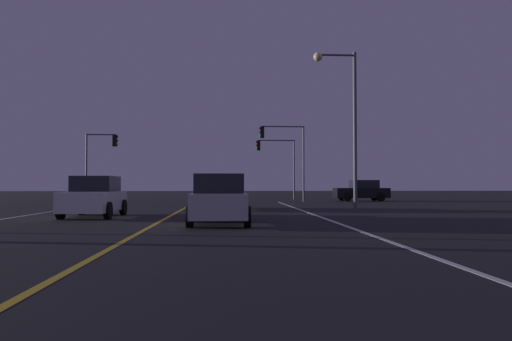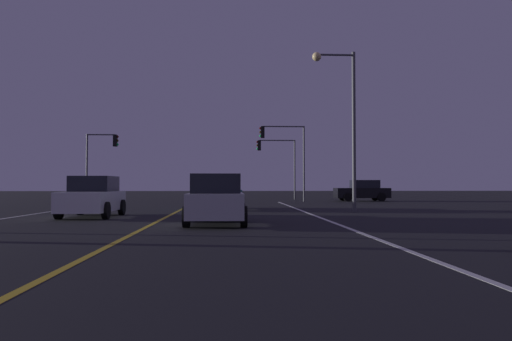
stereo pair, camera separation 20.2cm
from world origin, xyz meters
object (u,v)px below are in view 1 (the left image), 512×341
car_crossing_side (362,191)px  traffic_light_far_right (275,155)px  car_oncoming (95,197)px  street_lamp_right_far (345,110)px  traffic_light_near_left (102,152)px  traffic_light_near_right (283,145)px  car_lead_same_lane (219,200)px  car_ahead_far (226,194)px

car_crossing_side → traffic_light_far_right: 8.49m
car_oncoming → street_lamp_right_far: 12.22m
traffic_light_near_left → traffic_light_far_right: bearing=21.6°
traffic_light_near_right → traffic_light_far_right: traffic_light_near_right is taller
car_oncoming → street_lamp_right_far: bearing=102.9°
car_oncoming → car_lead_same_lane: size_ratio=1.00×
traffic_light_near_left → traffic_light_far_right: traffic_light_far_right is taller
car_lead_same_lane → traffic_light_near_right: bearing=-12.3°
car_crossing_side → street_lamp_right_far: (-5.16, -15.59, 4.13)m
traffic_light_far_right → car_ahead_far: bearing=75.5°
traffic_light_far_right → street_lamp_right_far: size_ratio=0.68×
car_oncoming → traffic_light_near_right: traffic_light_near_right is taller
traffic_light_near_left → car_ahead_far: bearing=-49.7°
car_oncoming → car_lead_same_lane: (5.25, -3.91, 0.00)m
car_crossing_side → traffic_light_near_left: bearing=3.5°
car_lead_same_lane → street_lamp_right_far: street_lamp_right_far is taller
car_crossing_side → street_lamp_right_far: size_ratio=0.55×
car_ahead_far → traffic_light_near_right: size_ratio=0.73×
car_crossing_side → car_ahead_far: bearing=48.7°
car_crossing_side → traffic_light_far_right: bearing=-32.7°
car_ahead_far → traffic_light_far_right: 17.60m
street_lamp_right_far → car_lead_same_lane: bearing=47.4°
car_oncoming → traffic_light_near_left: 17.68m
car_oncoming → car_lead_same_lane: bearing=53.4°
street_lamp_right_far → traffic_light_near_left: bearing=-43.1°
car_lead_same_lane → car_ahead_far: (0.15, 9.57, 0.00)m
car_crossing_side → car_oncoming: (-16.37, -18.16, 0.00)m
car_oncoming → traffic_light_near_right: bearing=149.9°
car_ahead_far → street_lamp_right_far: bearing=-118.1°
traffic_light_far_right → car_oncoming: bearing=66.5°
car_crossing_side → car_lead_same_lane: 24.71m
car_crossing_side → traffic_light_near_right: traffic_light_near_right is taller
car_lead_same_lane → traffic_light_near_right: 21.61m
car_crossing_side → car_oncoming: same height
car_oncoming → street_lamp_right_far: street_lamp_right_far is taller
car_oncoming → car_ahead_far: bearing=136.4°
car_lead_same_lane → car_ahead_far: same height
street_lamp_right_far → car_ahead_far: bearing=-28.1°
traffic_light_near_right → traffic_light_far_right: size_ratio=1.11×
car_crossing_side → car_lead_same_lane: same height
traffic_light_near_left → traffic_light_far_right: size_ratio=0.98×
car_crossing_side → traffic_light_far_right: (-6.62, 4.26, 3.17)m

